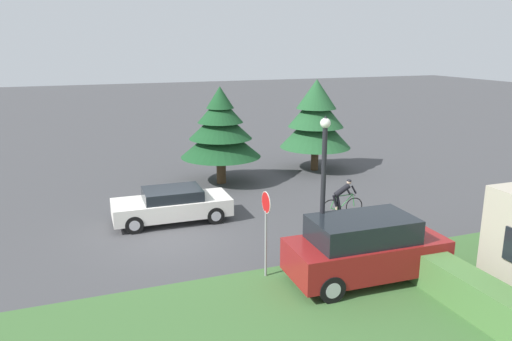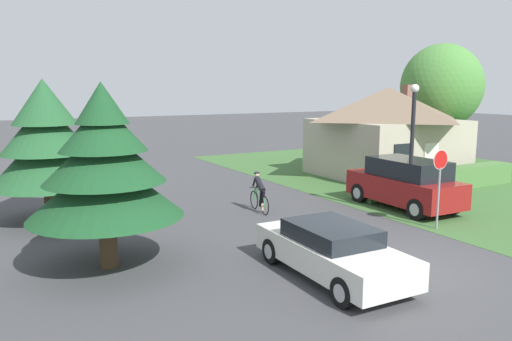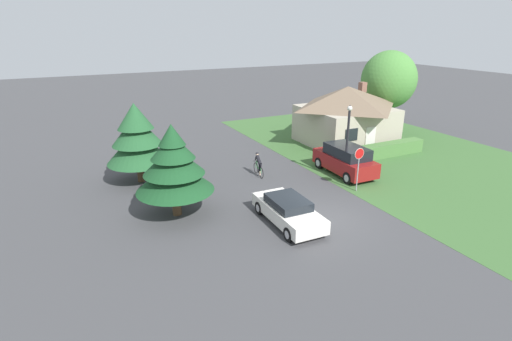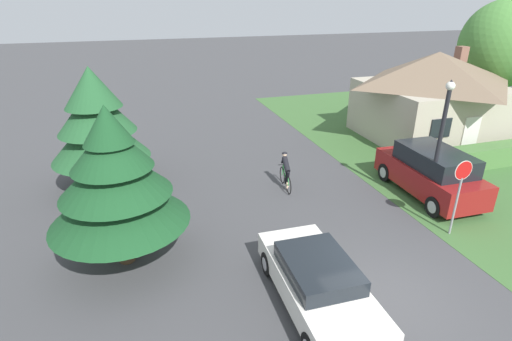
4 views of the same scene
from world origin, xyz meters
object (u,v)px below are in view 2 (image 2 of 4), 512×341
Objects in this scene: street_lamp at (412,139)px; deciduous_tree_right at (441,87)px; sedan_left_lane at (332,251)px; conifer_tall_near at (105,166)px; stop_sign at (440,174)px; cyclist at (259,193)px; parked_suv_right at (405,184)px; conifer_tall_far at (46,141)px; cottage_house at (387,130)px.

street_lamp is 13.60m from deciduous_tree_right.
conifer_tall_near is (-4.56, 3.36, 1.97)m from sedan_left_lane.
cyclist is at bearing -51.01° from stop_sign.
conifer_tall_near is at bearing -9.42° from stop_sign.
sedan_left_lane is 0.95× the size of street_lamp.
parked_suv_right is at bearing 4.44° from conifer_tall_near.
stop_sign is 0.55× the size of conifer_tall_near.
parked_suv_right is 0.98× the size of street_lamp.
conifer_tall_near reaches higher than stop_sign.
conifer_tall_near is at bearing -159.59° from deciduous_tree_right.
stop_sign reaches higher than cyclist.
street_lamp reaches higher than sedan_left_lane.
conifer_tall_far is at bearing -33.37° from stop_sign.
conifer_tall_near is at bearing 96.20° from parked_suv_right.
stop_sign is 0.54× the size of conifer_tall_far.
cottage_house is 1.52× the size of parked_suv_right.
parked_suv_right is 0.65× the size of deciduous_tree_right.
cottage_house is 15.31m from sedan_left_lane.
conifer_tall_near is (-10.57, 0.11, -0.15)m from street_lamp.
sedan_left_lane is at bearing 123.70° from parked_suv_right.
street_lamp reaches higher than parked_suv_right.
stop_sign is 0.37× the size of deciduous_tree_right.
cottage_house is 1.49× the size of street_lamp.
conifer_tall_near is 5.53m from conifer_tall_far.
stop_sign is 1.93m from street_lamp.
sedan_left_lane is at bearing 16.49° from stop_sign.
street_lamp is at bearing 142.90° from parked_suv_right.
cyclist is 0.66× the size of stop_sign.
parked_suv_right is 2.24m from street_lamp.
deciduous_tree_right reaches higher than street_lamp.
deciduous_tree_right is at bearing -138.98° from stop_sign.
sedan_left_lane is at bearing -36.38° from conifer_tall_near.
stop_sign is at bearing -9.60° from conifer_tall_near.
conifer_tall_far is (-0.69, 5.49, 0.17)m from conifer_tall_near.
cyclist is at bearing -159.27° from cottage_house.
deciduous_tree_right is at bearing 36.76° from street_lamp.
sedan_left_lane is 20.65m from deciduous_tree_right.
stop_sign is 10.35m from conifer_tall_near.
street_lamp is (-0.80, -1.00, 1.84)m from parked_suv_right.
parked_suv_right reaches higher than sedan_left_lane.
sedan_left_lane is at bearing -59.29° from conifer_tall_far.
cyclist is at bearing 142.96° from street_lamp.
conifer_tall_far is (-12.07, 4.60, 1.85)m from parked_suv_right.
cottage_house is 5.98m from deciduous_tree_right.
sedan_left_lane is at bearing -146.04° from deciduous_tree_right.
cottage_house is at bearing -63.23° from cyclist.
deciduous_tree_right reaches higher than conifer_tall_far.
cottage_house is at bearing -124.37° from stop_sign.
cyclist is at bearing -13.23° from sedan_left_lane.
cyclist is at bearing 26.60° from conifer_tall_near.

